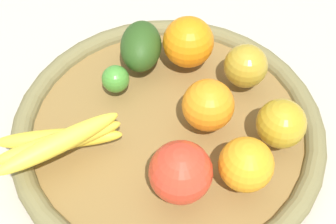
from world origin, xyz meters
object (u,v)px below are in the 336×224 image
(apple_1, at_px, (246,66))
(orange_2, at_px, (188,42))
(banana_bunch, at_px, (59,141))
(orange_0, at_px, (208,105))
(avocado, at_px, (141,46))
(apple_0, at_px, (281,124))
(orange_1, at_px, (246,165))
(lime_0, at_px, (116,79))
(apple_2, at_px, (181,172))

(apple_1, xyz_separation_m, orange_2, (0.00, 0.09, 0.01))
(apple_1, bearing_deg, orange_2, 87.97)
(banana_bunch, xyz_separation_m, orange_0, (0.13, -0.16, 0.01))
(orange_0, relative_size, orange_2, 0.93)
(apple_1, distance_m, orange_2, 0.09)
(avocado, bearing_deg, apple_0, -102.42)
(apple_1, bearing_deg, orange_1, -160.03)
(banana_bunch, relative_size, lime_0, 3.96)
(banana_bunch, bearing_deg, apple_1, -37.56)
(apple_2, xyz_separation_m, orange_0, (0.12, 0.01, -0.00))
(avocado, height_order, lime_0, avocado)
(banana_bunch, height_order, orange_2, orange_2)
(banana_bunch, distance_m, lime_0, 0.13)
(apple_1, bearing_deg, orange_0, 168.18)
(orange_1, bearing_deg, orange_0, 49.81)
(banana_bunch, bearing_deg, orange_2, -19.41)
(banana_bunch, height_order, apple_1, apple_1)
(apple_1, bearing_deg, lime_0, 120.07)
(apple_2, relative_size, orange_1, 1.13)
(orange_2, bearing_deg, apple_1, -92.03)
(orange_0, bearing_deg, apple_1, -11.82)
(orange_2, bearing_deg, avocado, 116.24)
(apple_0, bearing_deg, orange_2, 64.10)
(lime_0, relative_size, orange_1, 0.58)
(lime_0, xyz_separation_m, orange_1, (-0.07, -0.23, 0.01))
(orange_1, bearing_deg, lime_0, 73.56)
(avocado, bearing_deg, orange_0, -115.88)
(banana_bunch, distance_m, apple_0, 0.30)
(lime_0, relative_size, orange_2, 0.52)
(avocado, height_order, apple_0, apple_0)
(apple_2, height_order, apple_0, apple_2)
(apple_2, bearing_deg, apple_1, -2.29)
(apple_2, bearing_deg, lime_0, 54.04)
(apple_2, xyz_separation_m, orange_2, (0.21, 0.09, -0.00))
(apple_0, xyz_separation_m, orange_1, (-0.08, 0.02, 0.00))
(avocado, height_order, apple_1, apple_1)
(apple_2, height_order, lime_0, apple_2)
(orange_0, xyz_separation_m, orange_2, (0.10, 0.07, 0.00))
(lime_0, height_order, orange_2, orange_2)
(apple_0, relative_size, orange_1, 0.96)
(orange_0, bearing_deg, lime_0, 90.15)
(orange_1, bearing_deg, avocado, 58.38)
(avocado, height_order, banana_bunch, avocado)
(banana_bunch, distance_m, apple_1, 0.29)
(avocado, relative_size, banana_bunch, 0.57)
(apple_0, bearing_deg, lime_0, 93.57)
(apple_1, distance_m, orange_1, 0.17)
(apple_2, xyz_separation_m, apple_0, (0.13, -0.09, -0.01))
(avocado, xyz_separation_m, apple_0, (-0.05, -0.24, 0.00))
(orange_0, height_order, lime_0, orange_0)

